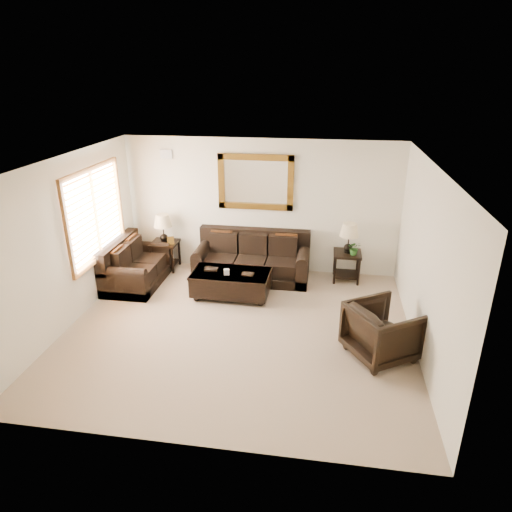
% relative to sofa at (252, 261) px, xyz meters
% --- Properties ---
extents(room, '(5.51, 5.01, 2.71)m').
position_rel_sofa_xyz_m(room, '(0.10, -2.06, 1.02)').
color(room, gray).
rests_on(room, ground).
extents(window, '(0.07, 1.96, 1.66)m').
position_rel_sofa_xyz_m(window, '(-2.60, -1.16, 1.22)').
color(window, white).
rests_on(window, room).
extents(mirror, '(1.50, 0.06, 1.10)m').
position_rel_sofa_xyz_m(mirror, '(0.00, 0.41, 1.52)').
color(mirror, '#542D10').
rests_on(mirror, room).
extents(air_vent, '(0.25, 0.02, 0.18)m').
position_rel_sofa_xyz_m(air_vent, '(-1.80, 0.42, 2.02)').
color(air_vent, '#999999').
rests_on(air_vent, room).
extents(sofa, '(2.25, 0.97, 0.92)m').
position_rel_sofa_xyz_m(sofa, '(0.00, 0.00, 0.00)').
color(sofa, black).
rests_on(sofa, room).
extents(loveseat, '(0.92, 1.55, 0.87)m').
position_rel_sofa_xyz_m(loveseat, '(-2.23, -0.65, -0.01)').
color(loveseat, black).
rests_on(loveseat, room).
extents(end_table_left, '(0.54, 0.54, 1.18)m').
position_rel_sofa_xyz_m(end_table_left, '(-1.87, 0.14, 0.44)').
color(end_table_left, black).
rests_on(end_table_left, room).
extents(end_table_right, '(0.54, 0.54, 1.18)m').
position_rel_sofa_xyz_m(end_table_right, '(1.87, 0.14, 0.44)').
color(end_table_right, black).
rests_on(end_table_right, room).
extents(coffee_table, '(1.44, 0.79, 0.60)m').
position_rel_sofa_xyz_m(coffee_table, '(-0.25, -0.92, -0.03)').
color(coffee_table, black).
rests_on(coffee_table, room).
extents(armchair, '(1.16, 1.18, 0.90)m').
position_rel_sofa_xyz_m(armchair, '(2.30, -2.45, 0.12)').
color(armchair, black).
rests_on(armchair, floor).
extents(potted_plant, '(0.26, 0.28, 0.21)m').
position_rel_sofa_xyz_m(potted_plant, '(1.98, 0.04, 0.36)').
color(potted_plant, '#28591E').
rests_on(potted_plant, end_table_right).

